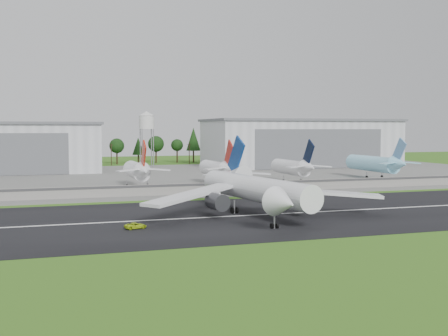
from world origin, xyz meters
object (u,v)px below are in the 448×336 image
object	(u,v)px
ground_vehicle	(136,226)
parked_jet_red_a	(138,171)
parked_jet_red_b	(218,169)
parked_jet_navy	(294,167)
parked_jet_skyblue	(377,164)
main_airliner	(256,195)

from	to	relation	value
ground_vehicle	parked_jet_red_a	world-z (taller)	parked_jet_red_a
parked_jet_red_b	parked_jet_navy	distance (m)	29.13
parked_jet_navy	parked_jet_skyblue	size ratio (longest dim) A/B	0.84
ground_vehicle	parked_jet_red_b	distance (m)	86.43
ground_vehicle	parked_jet_skyblue	size ratio (longest dim) A/B	0.12
parked_jet_red_a	ground_vehicle	bearing A→B (deg)	-99.50
ground_vehicle	parked_jet_skyblue	world-z (taller)	parked_jet_skyblue
main_airliner	parked_jet_navy	distance (m)	78.42
parked_jet_red_a	main_airliner	bearing A→B (deg)	-76.10
ground_vehicle	main_airliner	bearing A→B (deg)	-89.23
parked_jet_red_b	parked_jet_skyblue	xyz separation A→B (m)	(67.22, 5.05, 0.29)
main_airliner	ground_vehicle	world-z (taller)	main_airliner
parked_jet_navy	main_airliner	bearing A→B (deg)	-121.35
ground_vehicle	parked_jet_red_a	bearing A→B (deg)	-25.74
parked_jet_skyblue	main_airliner	bearing A→B (deg)	-137.60
main_airliner	parked_jet_skyblue	distance (m)	106.83
parked_jet_red_b	parked_jet_navy	world-z (taller)	parked_jet_red_b
main_airliner	parked_jet_red_b	xyz separation A→B (m)	(11.66, 66.97, 1.17)
parked_jet_red_a	parked_jet_navy	bearing A→B (deg)	-0.01
parked_jet_red_a	parked_jet_red_b	world-z (taller)	parked_jet_red_a
parked_jet_red_b	parked_jet_navy	size ratio (longest dim) A/B	1.00
parked_jet_red_a	parked_jet_red_b	xyz separation A→B (m)	(28.23, -0.01, -0.06)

